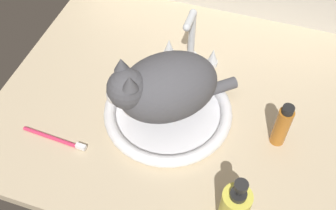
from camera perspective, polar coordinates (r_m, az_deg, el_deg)
The scene contains 7 objects.
countertop at distance 111.47cm, azimuth 2.67°, elevation 0.22°, with size 101.52×81.16×3.00cm, color #CCB793.
sink_basin at distance 106.06cm, azimuth 0.00°, elevation -0.88°, with size 34.03×34.03×3.07cm.
faucet at distance 115.52cm, azimuth 3.26°, elevation 8.70°, with size 16.56×9.06×18.60cm.
cat at distance 97.77cm, azimuth -0.89°, elevation 2.47°, with size 31.53×30.23×18.99cm.
soap_pump_bottle at distance 87.30cm, azimuth 9.39°, elevation -14.30°, with size 6.23×6.23×17.61cm.
amber_bottle at distance 100.95cm, azimuth 15.92°, elevation -2.84°, with size 3.76×3.76×13.56cm.
toothbrush at distance 105.77cm, azimuth -15.65°, elevation -4.66°, with size 18.05×2.07×1.70cm.
Camera 1 is at (16.56, -67.58, 88.59)cm, focal length 42.86 mm.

